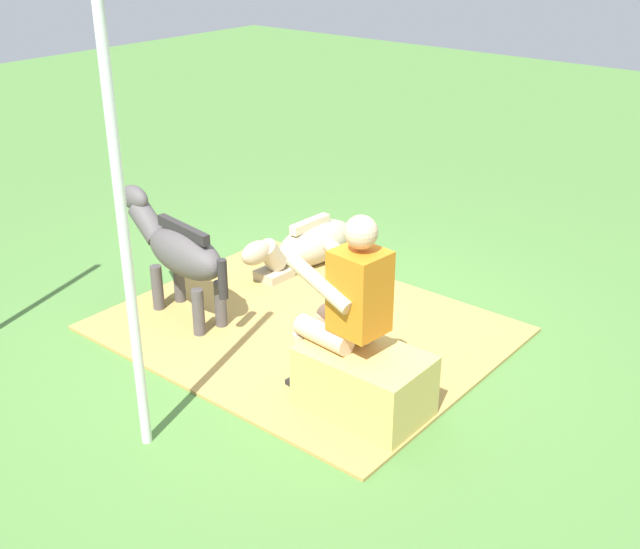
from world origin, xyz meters
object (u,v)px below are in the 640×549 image
Objects in this scene: hay_bale at (364,383)px; tent_pole_left at (125,244)px; person_seated at (346,303)px; pony_standing at (178,250)px; pony_lying at (308,245)px.

hay_bale is 0.31× the size of tent_pole_left.
person_seated reaches higher than pony_standing.
hay_bale is 2.30m from pony_lying.
pony_standing is 1.77m from tent_pole_left.
person_seated is 1.38m from tent_pole_left.
hay_bale is 0.58× the size of pony_standing.
pony_standing is (1.87, -0.16, 0.34)m from hay_bale.
tent_pole_left is (-1.05, 1.22, 0.73)m from pony_standing.
tent_pole_left reaches higher than pony_lying.
pony_standing is at bearing -49.44° from tent_pole_left.
hay_bale is 1.90m from pony_standing.
pony_lying is (-0.13, -1.36, -0.36)m from pony_standing.
tent_pole_left reaches higher than hay_bale.
hay_bale is at bearing 176.51° from person_seated.
hay_bale is 1.72m from tent_pole_left.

